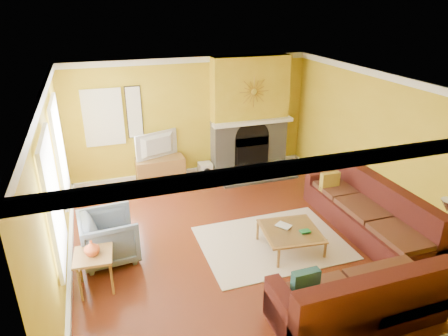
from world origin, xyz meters
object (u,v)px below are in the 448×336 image
object	(u,v)px
media_console	(161,170)
coffee_table	(290,239)
armchair	(109,237)
sectional_sofa	(327,230)
side_table	(95,271)

from	to	relation	value
media_console	coffee_table	bearing A→B (deg)	-64.43
armchair	coffee_table	bearing A→B (deg)	-107.97
coffee_table	armchair	xyz separation A→B (m)	(-2.84, 0.69, 0.21)
sectional_sofa	media_console	distance (m)	4.12
armchair	side_table	distance (m)	0.74
coffee_table	armchair	distance (m)	2.93
sectional_sofa	media_console	xyz separation A→B (m)	(-2.05, 3.58, -0.16)
side_table	media_console	bearing A→B (deg)	64.97
coffee_table	armchair	bearing A→B (deg)	166.28
armchair	side_table	xyz separation A→B (m)	(-0.25, -0.69, -0.10)
sectional_sofa	armchair	world-z (taller)	sectional_sofa
side_table	sectional_sofa	bearing A→B (deg)	-4.90
coffee_table	media_console	distance (m)	3.63
media_console	side_table	xyz separation A→B (m)	(-1.53, -3.27, -0.00)
coffee_table	media_console	xyz separation A→B (m)	(-1.56, 3.27, 0.11)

